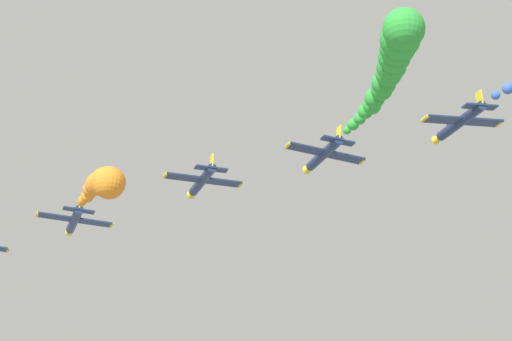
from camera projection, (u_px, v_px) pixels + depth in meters
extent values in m
cylinder|color=yellow|center=(8.00, 250.00, 118.03)|extent=(0.39, 1.40, 0.39)
cylinder|color=navy|center=(74.00, 220.00, 113.92)|extent=(1.16, 9.00, 1.16)
cone|color=yellow|center=(70.00, 231.00, 118.49)|extent=(1.11, 1.20, 1.11)
cube|color=navy|center=(75.00, 220.00, 113.53)|extent=(9.19, 1.90, 0.74)
cylinder|color=yellow|center=(37.00, 214.00, 112.31)|extent=(0.38, 1.40, 0.38)
cylinder|color=yellow|center=(111.00, 225.00, 114.75)|extent=(0.38, 1.40, 0.38)
cube|color=navy|center=(79.00, 210.00, 110.36)|extent=(3.80, 1.20, 0.41)
cube|color=yellow|center=(80.00, 203.00, 110.61)|extent=(0.24, 1.10, 1.61)
ellipsoid|color=black|center=(73.00, 220.00, 115.71)|extent=(0.84, 2.20, 0.75)
sphere|color=orange|center=(82.00, 202.00, 107.64)|extent=(0.98, 0.98, 0.98)
sphere|color=orange|center=(83.00, 200.00, 105.65)|extent=(1.10, 1.10, 1.10)
sphere|color=orange|center=(87.00, 196.00, 103.83)|extent=(1.46, 1.46, 1.46)
sphere|color=orange|center=(90.00, 193.00, 101.92)|extent=(1.42, 1.42, 1.42)
sphere|color=orange|center=(91.00, 189.00, 99.96)|extent=(1.80, 1.80, 1.80)
sphere|color=orange|center=(94.00, 186.00, 98.04)|extent=(1.91, 1.91, 1.91)
sphere|color=orange|center=(97.00, 186.00, 96.02)|extent=(2.14, 2.14, 2.14)
sphere|color=orange|center=(97.00, 184.00, 93.93)|extent=(2.43, 2.43, 2.43)
sphere|color=orange|center=(99.00, 183.00, 91.89)|extent=(2.45, 2.45, 2.45)
sphere|color=orange|center=(104.00, 183.00, 89.86)|extent=(2.65, 2.65, 2.65)
sphere|color=orange|center=(106.00, 182.00, 87.82)|extent=(2.97, 2.97, 2.97)
sphere|color=orange|center=(109.00, 183.00, 85.73)|extent=(3.14, 3.14, 3.14)
cylinder|color=navy|center=(202.00, 180.00, 108.39)|extent=(1.12, 9.00, 1.12)
cone|color=yellow|center=(192.00, 193.00, 112.95)|extent=(1.07, 1.20, 1.07)
cube|color=navy|center=(203.00, 180.00, 108.00)|extent=(9.20, 1.90, 0.37)
cylinder|color=yellow|center=(165.00, 175.00, 106.71)|extent=(0.37, 1.40, 0.37)
cylinder|color=yellow|center=(240.00, 185.00, 109.28)|extent=(0.37, 1.40, 0.37)
cube|color=navy|center=(211.00, 169.00, 104.83)|extent=(3.80, 1.20, 0.26)
cube|color=yellow|center=(212.00, 161.00, 105.06)|extent=(0.17, 1.10, 1.60)
ellipsoid|color=black|center=(199.00, 181.00, 110.17)|extent=(0.81, 2.20, 0.72)
cylinder|color=navy|center=(324.00, 154.00, 104.69)|extent=(1.20, 9.00, 1.20)
cone|color=yellow|center=(309.00, 168.00, 109.26)|extent=(1.14, 1.20, 1.14)
cube|color=navy|center=(326.00, 153.00, 104.30)|extent=(9.17, 1.90, 1.08)
cylinder|color=yellow|center=(288.00, 145.00, 103.15)|extent=(0.39, 1.40, 0.39)
cylinder|color=yellow|center=(362.00, 161.00, 105.45)|extent=(0.39, 1.40, 0.39)
cube|color=navy|center=(338.00, 141.00, 101.14)|extent=(3.80, 1.20, 0.55)
cube|color=yellow|center=(339.00, 133.00, 101.39)|extent=(0.30, 1.10, 1.61)
ellipsoid|color=black|center=(319.00, 155.00, 106.49)|extent=(0.86, 2.20, 0.78)
sphere|color=green|center=(347.00, 130.00, 98.55)|extent=(0.91, 0.91, 0.91)
sphere|color=green|center=(353.00, 125.00, 96.80)|extent=(1.25, 1.25, 1.25)
sphere|color=green|center=(360.00, 119.00, 95.06)|extent=(1.29, 1.29, 1.29)
sphere|color=green|center=(365.00, 112.00, 93.30)|extent=(1.54, 1.54, 1.54)
sphere|color=green|center=(372.00, 106.00, 91.52)|extent=(1.84, 1.84, 1.84)
sphere|color=green|center=(375.00, 98.00, 89.65)|extent=(2.04, 2.04, 2.04)
sphere|color=green|center=(382.00, 90.00, 87.93)|extent=(2.12, 2.12, 2.12)
sphere|color=green|center=(384.00, 83.00, 85.96)|extent=(2.34, 2.34, 2.34)
sphere|color=green|center=(389.00, 74.00, 84.17)|extent=(2.46, 2.46, 2.46)
sphere|color=green|center=(391.00, 66.00, 82.22)|extent=(2.73, 2.73, 2.73)
sphere|color=green|center=(394.00, 57.00, 80.34)|extent=(2.90, 2.90, 2.90)
sphere|color=green|center=(398.00, 47.00, 78.43)|extent=(3.13, 3.13, 3.13)
sphere|color=green|center=(400.00, 39.00, 76.44)|extent=(3.44, 3.44, 3.44)
sphere|color=green|center=(404.00, 29.00, 74.55)|extent=(3.53, 3.53, 3.53)
cylinder|color=navy|center=(461.00, 121.00, 99.11)|extent=(1.17, 9.00, 1.17)
cone|color=yellow|center=(438.00, 138.00, 103.68)|extent=(1.11, 1.20, 1.11)
cube|color=navy|center=(463.00, 121.00, 98.72)|extent=(9.19, 1.90, 0.79)
cylinder|color=yellow|center=(425.00, 118.00, 97.31)|extent=(0.38, 1.40, 0.38)
cylinder|color=yellow|center=(500.00, 123.00, 100.14)|extent=(0.38, 1.40, 0.38)
cube|color=navy|center=(480.00, 107.00, 95.55)|extent=(3.80, 1.20, 0.43)
cube|color=yellow|center=(479.00, 98.00, 95.76)|extent=(0.25, 1.10, 1.61)
ellipsoid|color=black|center=(452.00, 123.00, 100.88)|extent=(0.84, 2.20, 0.75)
sphere|color=blue|center=(496.00, 95.00, 92.84)|extent=(0.95, 0.95, 0.95)
sphere|color=blue|center=(508.00, 88.00, 91.03)|extent=(1.19, 1.19, 1.19)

